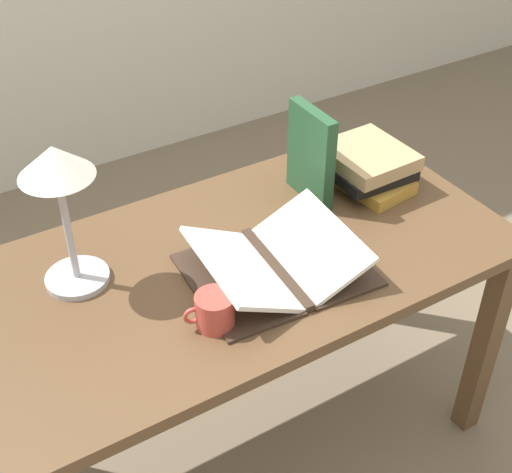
{
  "coord_description": "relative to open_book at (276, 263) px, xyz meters",
  "views": [
    {
      "loc": [
        -0.68,
        -1.22,
        1.89
      ],
      "look_at": [
        0.04,
        -0.04,
        0.83
      ],
      "focal_mm": 50.0,
      "sensor_mm": 36.0,
      "label": 1
    }
  ],
  "objects": [
    {
      "name": "ground_plane",
      "position": [
        -0.06,
        0.1,
        -0.78
      ],
      "size": [
        12.0,
        12.0,
        0.0
      ],
      "primitive_type": "plane",
      "color": "#70604C"
    },
    {
      "name": "book_stack_tall",
      "position": [
        0.43,
        0.2,
        0.03
      ],
      "size": [
        0.23,
        0.28,
        0.11
      ],
      "color": "#BC8933",
      "rests_on": "reading_desk"
    },
    {
      "name": "book_standing_upright",
      "position": [
        0.26,
        0.23,
        0.11
      ],
      "size": [
        0.04,
        0.18,
        0.27
      ],
      "rotation": [
        0.0,
        0.0,
        -0.01
      ],
      "color": "#234C2D",
      "rests_on": "reading_desk"
    },
    {
      "name": "reading_desk",
      "position": [
        -0.06,
        0.1,
        -0.13
      ],
      "size": [
        1.42,
        0.73,
        0.75
      ],
      "color": "brown",
      "rests_on": "ground_plane"
    },
    {
      "name": "reading_lamp",
      "position": [
        -0.43,
        0.22,
        0.26
      ],
      "size": [
        0.17,
        0.17,
        0.38
      ],
      "color": "#ADADB2",
      "rests_on": "reading_desk"
    },
    {
      "name": "coffee_mug",
      "position": [
        -0.22,
        -0.08,
        0.01
      ],
      "size": [
        0.12,
        0.09,
        0.08
      ],
      "rotation": [
        0.0,
        0.0,
        2.92
      ],
      "color": "#B74238",
      "rests_on": "reading_desk"
    },
    {
      "name": "open_book",
      "position": [
        0.0,
        0.0,
        0.0
      ],
      "size": [
        0.45,
        0.37,
        0.09
      ],
      "rotation": [
        0.0,
        0.0,
        -0.07
      ],
      "color": "#38281E",
      "rests_on": "reading_desk"
    }
  ]
}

